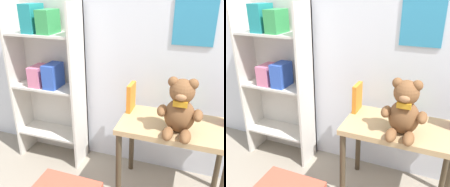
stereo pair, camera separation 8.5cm
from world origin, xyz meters
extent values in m
cube|color=silver|center=(0.00, 1.44, 1.25)|extent=(4.80, 0.06, 2.50)
cube|color=teal|center=(0.33, 1.40, 1.19)|extent=(0.27, 0.01, 0.31)
cube|color=beige|center=(-1.02, 1.27, 0.66)|extent=(0.02, 0.25, 1.32)
cube|color=beige|center=(-0.46, 1.27, 0.66)|extent=(0.02, 0.25, 1.32)
cube|color=beige|center=(-0.74, 1.38, 0.66)|extent=(0.57, 0.02, 1.32)
cube|color=beige|center=(-0.74, 1.27, 0.24)|extent=(0.54, 0.23, 0.02)
cube|color=beige|center=(-0.74, 1.27, 0.66)|extent=(0.54, 0.23, 0.02)
cube|color=beige|center=(-0.74, 1.27, 1.08)|extent=(0.54, 0.23, 0.02)
cube|color=teal|center=(-0.81, 1.25, 1.19)|extent=(0.10, 0.17, 0.21)
cube|color=#33934C|center=(-0.67, 1.25, 1.17)|extent=(0.10, 0.17, 0.17)
cube|color=#D17093|center=(-0.81, 1.25, 0.75)|extent=(0.10, 0.17, 0.16)
cube|color=#2D51B7|center=(-0.67, 1.25, 0.76)|extent=(0.10, 0.17, 0.19)
cube|color=tan|center=(0.29, 1.13, 0.56)|extent=(0.71, 0.41, 0.04)
cylinder|color=#3E3121|center=(-0.03, 0.95, 0.27)|extent=(0.04, 0.04, 0.54)
cylinder|color=#3E3121|center=(-0.03, 1.30, 0.27)|extent=(0.04, 0.04, 0.54)
cylinder|color=#3E3121|center=(0.62, 1.30, 0.27)|extent=(0.04, 0.04, 0.54)
ellipsoid|color=brown|center=(0.32, 1.05, 0.69)|extent=(0.18, 0.14, 0.21)
sphere|color=brown|center=(0.32, 1.05, 0.84)|extent=(0.15, 0.15, 0.15)
sphere|color=brown|center=(0.26, 1.05, 0.90)|extent=(0.06, 0.06, 0.06)
sphere|color=brown|center=(0.38, 1.05, 0.90)|extent=(0.06, 0.06, 0.06)
ellipsoid|color=#9B6842|center=(0.32, 0.98, 0.83)|extent=(0.06, 0.04, 0.04)
ellipsoid|color=brown|center=(0.22, 1.03, 0.71)|extent=(0.06, 0.12, 0.06)
ellipsoid|color=brown|center=(0.42, 1.03, 0.71)|extent=(0.06, 0.12, 0.06)
ellipsoid|color=brown|center=(0.27, 0.94, 0.61)|extent=(0.06, 0.13, 0.06)
ellipsoid|color=brown|center=(0.37, 0.94, 0.61)|extent=(0.06, 0.13, 0.06)
cube|color=#C68419|center=(0.32, 0.99, 0.79)|extent=(0.08, 0.02, 0.03)
cube|color=orange|center=(-0.03, 1.23, 0.68)|extent=(0.03, 0.14, 0.20)
cube|color=#33934C|center=(0.29, 1.24, 0.67)|extent=(0.04, 0.12, 0.18)
camera|label=1|loc=(0.37, -0.35, 1.39)|focal=40.00mm
camera|label=2|loc=(0.45, -0.32, 1.39)|focal=40.00mm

